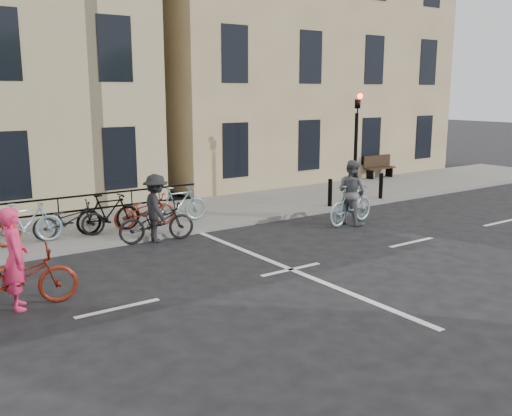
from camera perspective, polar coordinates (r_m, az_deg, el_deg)
ground at (r=12.67m, az=3.52°, el=-6.17°), size 120.00×120.00×0.00m
sidewalk at (r=16.27m, az=-21.46°, el=-2.68°), size 46.00×4.00×0.15m
building_east at (r=27.95m, az=1.46°, el=16.31°), size 14.00×10.00×12.00m
traffic_light at (r=19.50m, az=10.00°, el=7.29°), size 0.18×0.30×3.90m
bollard_east at (r=18.84m, az=7.41°, el=1.54°), size 0.14×0.14×0.90m
bollard_west at (r=20.51m, az=12.38°, el=2.19°), size 0.14×0.14×0.90m
bench at (r=25.46m, az=12.15°, el=4.16°), size 1.60×0.41×0.97m
parked_bikes at (r=15.26m, az=-20.27°, el=-1.30°), size 9.35×1.23×1.05m
cyclist_pink at (r=11.16m, az=-22.83°, el=-6.09°), size 2.18×1.01×1.87m
cyclist_grey at (r=16.98m, az=9.51°, el=0.96°), size 2.04×1.03×1.91m
cyclist_dark at (r=15.02m, az=-9.93°, el=-0.73°), size 2.08×1.24×1.78m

